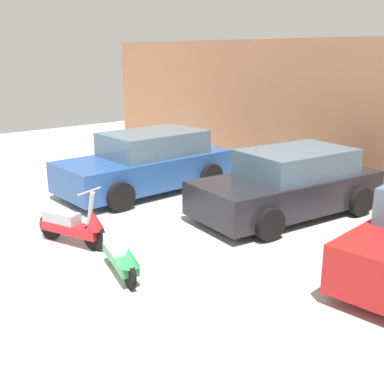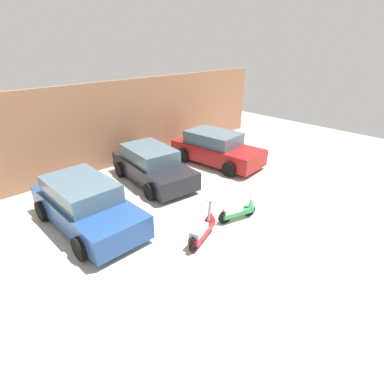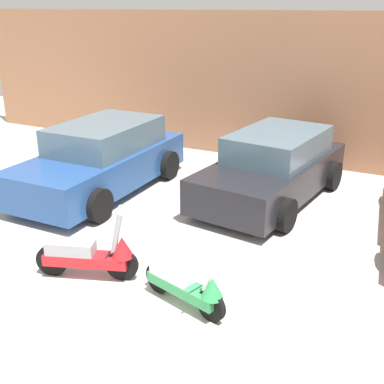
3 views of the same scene
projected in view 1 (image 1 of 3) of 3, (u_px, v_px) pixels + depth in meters
The scene contains 6 objects.
ground_plane at pixel (32, 278), 7.48m from camera, with size 28.00×28.00×0.00m, color beige.
wall_back at pixel (338, 115), 11.96m from camera, with size 19.60×0.12×3.72m, color #9E6B4C.
scooter_front_left at pixel (74, 225), 8.66m from camera, with size 1.51×0.79×1.10m.
scooter_front_right at pixel (121, 255), 7.45m from camera, with size 1.39×0.66×1.00m.
car_rear_left at pixel (148, 163), 12.00m from camera, with size 2.13×4.37×1.48m.
car_rear_center at pixel (289, 184), 10.21m from camera, with size 2.39×4.33×1.41m.
Camera 1 is at (6.80, -2.49, 3.39)m, focal length 45.00 mm.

